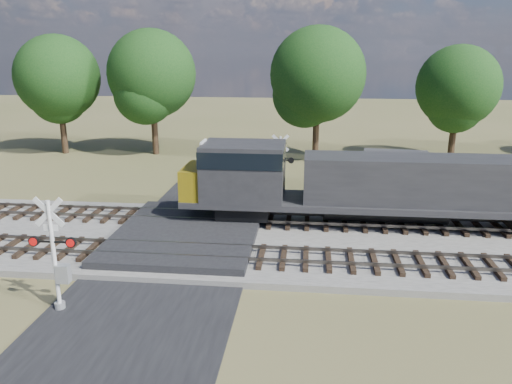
# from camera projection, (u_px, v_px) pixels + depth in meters

# --- Properties ---
(ground) EXTENTS (160.00, 160.00, 0.00)m
(ground) POSITION_uv_depth(u_px,v_px,m) (185.00, 244.00, 24.83)
(ground) COLOR brown
(ground) RESTS_ON ground
(ballast_bed) EXTENTS (140.00, 10.00, 0.30)m
(ballast_bed) POSITION_uv_depth(u_px,v_px,m) (389.00, 246.00, 24.23)
(ballast_bed) COLOR gray
(ballast_bed) RESTS_ON ground
(road) EXTENTS (7.00, 60.00, 0.08)m
(road) POSITION_uv_depth(u_px,v_px,m) (185.00, 244.00, 24.82)
(road) COLOR black
(road) RESTS_ON ground
(crossing_panel) EXTENTS (7.00, 9.00, 0.62)m
(crossing_panel) POSITION_uv_depth(u_px,v_px,m) (188.00, 235.00, 25.23)
(crossing_panel) COLOR #262628
(crossing_panel) RESTS_ON ground
(track_near) EXTENTS (140.00, 2.60, 0.33)m
(track_near) POSITION_uv_depth(u_px,v_px,m) (242.00, 255.00, 22.48)
(track_near) COLOR black
(track_near) RESTS_ON ballast_bed
(track_far) EXTENTS (140.00, 2.60, 0.33)m
(track_far) POSITION_uv_depth(u_px,v_px,m) (254.00, 219.00, 27.27)
(track_far) COLOR black
(track_far) RESTS_ON ballast_bed
(crossing_signal_near) EXTENTS (1.77, 0.38, 4.40)m
(crossing_signal_near) POSITION_uv_depth(u_px,v_px,m) (58.00, 265.00, 18.05)
(crossing_signal_near) COLOR silver
(crossing_signal_near) RESTS_ON ground
(crossing_signal_far) EXTENTS (1.74, 0.38, 4.32)m
(crossing_signal_far) POSITION_uv_depth(u_px,v_px,m) (279.00, 174.00, 31.49)
(crossing_signal_far) COLOR silver
(crossing_signal_far) RESTS_ON ground
(equipment_shed) EXTENTS (4.54, 4.54, 2.85)m
(equipment_shed) POSITION_uv_depth(u_px,v_px,m) (396.00, 176.00, 32.28)
(equipment_shed) COLOR #4D3721
(equipment_shed) RESTS_ON ground
(treeline) EXTENTS (81.67, 11.17, 11.34)m
(treeline) POSITION_uv_depth(u_px,v_px,m) (357.00, 79.00, 42.31)
(treeline) COLOR black
(treeline) RESTS_ON ground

